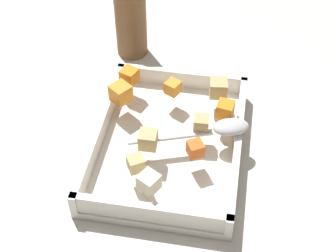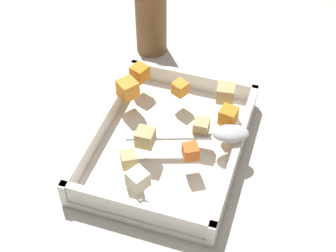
% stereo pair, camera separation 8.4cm
% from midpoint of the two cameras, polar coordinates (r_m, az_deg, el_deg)
% --- Properties ---
extents(ground_plane, '(4.00, 4.00, 0.00)m').
position_cam_midpoint_polar(ground_plane, '(0.88, -2.75, -3.01)').
color(ground_plane, beige).
extents(baking_dish, '(0.33, 0.25, 0.05)m').
position_cam_midpoint_polar(baking_dish, '(0.87, -2.75, -2.23)').
color(baking_dish, white).
rests_on(baking_dish, ground_plane).
extents(carrot_chunk_mid_right, '(0.03, 0.03, 0.02)m').
position_cam_midpoint_polar(carrot_chunk_mid_right, '(0.80, 0.14, -2.76)').
color(carrot_chunk_mid_right, orange).
rests_on(carrot_chunk_mid_right, baking_dish).
extents(carrot_chunk_corner_nw, '(0.04, 0.04, 0.03)m').
position_cam_midpoint_polar(carrot_chunk_corner_nw, '(0.93, -7.00, 5.54)').
color(carrot_chunk_corner_nw, orange).
rests_on(carrot_chunk_corner_nw, baking_dish).
extents(carrot_chunk_far_left, '(0.03, 0.03, 0.03)m').
position_cam_midpoint_polar(carrot_chunk_far_left, '(0.86, 3.77, 1.73)').
color(carrot_chunk_far_left, orange).
rests_on(carrot_chunk_far_left, baking_dish).
extents(carrot_chunk_rim_edge, '(0.04, 0.04, 0.03)m').
position_cam_midpoint_polar(carrot_chunk_rim_edge, '(0.90, -8.07, 3.61)').
color(carrot_chunk_rim_edge, orange).
rests_on(carrot_chunk_rim_edge, baking_dish).
extents(carrot_chunk_corner_ne, '(0.03, 0.03, 0.02)m').
position_cam_midpoint_polar(carrot_chunk_corner_ne, '(0.91, -2.12, 4.28)').
color(carrot_chunk_corner_ne, orange).
rests_on(carrot_chunk_corner_ne, baking_dish).
extents(potato_chunk_far_right, '(0.03, 0.03, 0.03)m').
position_cam_midpoint_polar(potato_chunk_far_right, '(0.84, 0.95, 0.16)').
color(potato_chunk_far_right, tan).
rests_on(potato_chunk_far_right, baking_dish).
extents(potato_chunk_near_left, '(0.03, 0.03, 0.02)m').
position_cam_midpoint_polar(potato_chunk_near_left, '(0.79, -6.73, -4.40)').
color(potato_chunk_near_left, tan).
rests_on(potato_chunk_near_left, baking_dish).
extents(potato_chunk_corner_se, '(0.03, 0.03, 0.03)m').
position_cam_midpoint_polar(potato_chunk_corner_se, '(0.82, -5.23, -1.70)').
color(potato_chunk_corner_se, tan).
rests_on(potato_chunk_corner_se, baking_dish).
extents(potato_chunk_front_center, '(0.03, 0.03, 0.03)m').
position_cam_midpoint_polar(potato_chunk_front_center, '(0.90, 3.09, 4.20)').
color(potato_chunk_front_center, tan).
rests_on(potato_chunk_front_center, baking_dish).
extents(potato_chunk_mid_left, '(0.04, 0.04, 0.03)m').
position_cam_midpoint_polar(potato_chunk_mid_left, '(0.76, -5.35, -6.53)').
color(potato_chunk_mid_left, beige).
rests_on(potato_chunk_mid_left, baking_dish).
extents(serving_spoon, '(0.09, 0.20, 0.02)m').
position_cam_midpoint_polar(serving_spoon, '(0.84, 3.39, -0.40)').
color(serving_spoon, silver).
rests_on(serving_spoon, baking_dish).
extents(pepper_mill, '(0.06, 0.06, 0.25)m').
position_cam_midpoint_polar(pepper_mill, '(1.03, -6.74, 13.28)').
color(pepper_mill, brown).
rests_on(pepper_mill, ground_plane).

